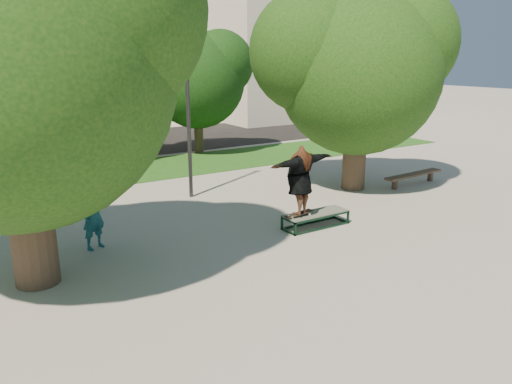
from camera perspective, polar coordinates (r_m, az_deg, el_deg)
ground at (r=11.25m, az=-0.99°, el=-7.17°), size 120.00×120.00×0.00m
grass_strip at (r=19.92m, az=-12.98°, el=2.49°), size 30.00×4.00×0.02m
asphalt_strip at (r=25.81m, az=-20.05°, el=4.81°), size 40.00×8.00×0.01m
tree_left at (r=10.02m, az=-26.95°, el=14.40°), size 6.96×5.95×7.12m
tree_right at (r=16.48m, az=11.30°, el=14.31°), size 6.24×5.33×6.51m
bg_tree_mid at (r=21.39m, az=-21.47°, el=13.54°), size 5.76×4.92×6.24m
bg_tree_right at (r=22.70m, az=-7.00°, el=13.17°), size 5.04×4.31×5.43m
lamppost at (r=15.33m, az=-7.81°, el=10.87°), size 0.25×0.15×6.11m
side_building at (r=38.75m, az=4.76°, el=14.83°), size 15.00×10.00×8.00m
grind_box at (r=13.07m, az=6.83°, el=-3.14°), size 1.80×0.60×0.38m
skater_rig at (r=12.42m, az=5.04°, el=1.39°), size 2.22×0.96×1.83m
bystander at (r=11.93m, az=-18.12°, el=-2.41°), size 0.71×0.61×1.66m
bench at (r=17.93m, az=17.56°, el=1.83°), size 2.67×0.51×0.41m
car_dark at (r=24.72m, az=-21.47°, el=5.82°), size 1.72×4.16×1.34m
car_grey at (r=25.75m, az=-21.10°, el=6.23°), size 2.64×5.10×1.37m
car_silver_b at (r=25.15m, az=-17.80°, el=6.65°), size 3.19×5.97×1.65m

